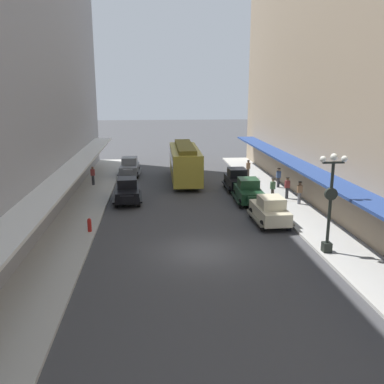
{
  "coord_description": "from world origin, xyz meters",
  "views": [
    {
      "loc": [
        -2.43,
        -20.53,
        8.35
      ],
      "look_at": [
        0.0,
        6.0,
        1.8
      ],
      "focal_mm": 38.99,
      "sensor_mm": 36.0,
      "label": 1
    }
  ],
  "objects_px": {
    "parked_car_0": "(237,179)",
    "parked_car_1": "(127,190)",
    "streetcar": "(185,161)",
    "pedestrian_5": "(287,188)",
    "parked_car_4": "(270,210)",
    "fire_hydrant": "(89,225)",
    "pedestrian_3": "(278,177)",
    "pedestrian_0": "(273,189)",
    "parked_car_2": "(130,167)",
    "lamp_post_with_clock": "(331,199)",
    "pedestrian_4": "(93,176)",
    "parked_car_3": "(249,191)",
    "pedestrian_1": "(248,169)",
    "pedestrian_2": "(300,192)"
  },
  "relations": [
    {
      "from": "pedestrian_1",
      "to": "pedestrian_5",
      "type": "bearing_deg",
      "value": -81.42
    },
    {
      "from": "pedestrian_3",
      "to": "parked_car_4",
      "type": "bearing_deg",
      "value": -109.7
    },
    {
      "from": "pedestrian_4",
      "to": "pedestrian_5",
      "type": "xyz_separation_m",
      "value": [
        15.6,
        -6.17,
        0.02
      ]
    },
    {
      "from": "fire_hydrant",
      "to": "pedestrian_4",
      "type": "xyz_separation_m",
      "value": [
        -1.51,
        12.66,
        0.43
      ]
    },
    {
      "from": "parked_car_1",
      "to": "pedestrian_4",
      "type": "height_order",
      "value": "parked_car_1"
    },
    {
      "from": "lamp_post_with_clock",
      "to": "pedestrian_5",
      "type": "distance_m",
      "value": 11.12
    },
    {
      "from": "parked_car_1",
      "to": "streetcar",
      "type": "height_order",
      "value": "streetcar"
    },
    {
      "from": "pedestrian_5",
      "to": "pedestrian_3",
      "type": "bearing_deg",
      "value": 83.27
    },
    {
      "from": "parked_car_1",
      "to": "lamp_post_with_clock",
      "type": "height_order",
      "value": "lamp_post_with_clock"
    },
    {
      "from": "lamp_post_with_clock",
      "to": "pedestrian_3",
      "type": "relative_size",
      "value": 3.09
    },
    {
      "from": "parked_car_1",
      "to": "pedestrian_0",
      "type": "xyz_separation_m",
      "value": [
        11.02,
        -0.82,
        0.07
      ]
    },
    {
      "from": "pedestrian_0",
      "to": "parked_car_4",
      "type": "bearing_deg",
      "value": -107.67
    },
    {
      "from": "parked_car_0",
      "to": "pedestrian_1",
      "type": "distance_m",
      "value": 4.81
    },
    {
      "from": "streetcar",
      "to": "lamp_post_with_clock",
      "type": "distance_m",
      "value": 19.41
    },
    {
      "from": "lamp_post_with_clock",
      "to": "fire_hydrant",
      "type": "xyz_separation_m",
      "value": [
        -12.75,
        4.37,
        -2.42
      ]
    },
    {
      "from": "pedestrian_1",
      "to": "streetcar",
      "type": "bearing_deg",
      "value": -174.86
    },
    {
      "from": "fire_hydrant",
      "to": "pedestrian_3",
      "type": "xyz_separation_m",
      "value": [
        14.53,
        10.27,
        0.45
      ]
    },
    {
      "from": "parked_car_3",
      "to": "pedestrian_3",
      "type": "distance_m",
      "value": 5.56
    },
    {
      "from": "parked_car_3",
      "to": "pedestrian_2",
      "type": "height_order",
      "value": "parked_car_3"
    },
    {
      "from": "pedestrian_0",
      "to": "pedestrian_2",
      "type": "height_order",
      "value": "same"
    },
    {
      "from": "lamp_post_with_clock",
      "to": "pedestrian_2",
      "type": "distance_m",
      "value": 9.61
    },
    {
      "from": "parked_car_2",
      "to": "streetcar",
      "type": "height_order",
      "value": "streetcar"
    },
    {
      "from": "pedestrian_0",
      "to": "pedestrian_4",
      "type": "relative_size",
      "value": 1.02
    },
    {
      "from": "parked_car_3",
      "to": "pedestrian_2",
      "type": "bearing_deg",
      "value": -17.85
    },
    {
      "from": "parked_car_1",
      "to": "parked_car_2",
      "type": "xyz_separation_m",
      "value": [
        -0.39,
        10.12,
        0.0
      ]
    },
    {
      "from": "parked_car_4",
      "to": "pedestrian_3",
      "type": "bearing_deg",
      "value": 70.3
    },
    {
      "from": "pedestrian_5",
      "to": "pedestrian_4",
      "type": "bearing_deg",
      "value": 158.41
    },
    {
      "from": "pedestrian_2",
      "to": "pedestrian_3",
      "type": "relative_size",
      "value": 1.0
    },
    {
      "from": "parked_car_1",
      "to": "streetcar",
      "type": "relative_size",
      "value": 0.45
    },
    {
      "from": "pedestrian_5",
      "to": "parked_car_4",
      "type": "bearing_deg",
      "value": -117.45
    },
    {
      "from": "fire_hydrant",
      "to": "pedestrian_5",
      "type": "distance_m",
      "value": 15.52
    },
    {
      "from": "pedestrian_4",
      "to": "pedestrian_0",
      "type": "bearing_deg",
      "value": -24.25
    },
    {
      "from": "parked_car_4",
      "to": "fire_hydrant",
      "type": "xyz_separation_m",
      "value": [
        -11.17,
        -0.87,
        -0.38
      ]
    },
    {
      "from": "parked_car_0",
      "to": "pedestrian_0",
      "type": "bearing_deg",
      "value": -64.29
    },
    {
      "from": "streetcar",
      "to": "pedestrian_0",
      "type": "distance_m",
      "value": 10.01
    },
    {
      "from": "streetcar",
      "to": "parked_car_0",
      "type": "bearing_deg",
      "value": -42.55
    },
    {
      "from": "parked_car_0",
      "to": "parked_car_1",
      "type": "height_order",
      "value": "same"
    },
    {
      "from": "pedestrian_4",
      "to": "parked_car_4",
      "type": "bearing_deg",
      "value": -42.94
    },
    {
      "from": "parked_car_1",
      "to": "pedestrian_0",
      "type": "distance_m",
      "value": 11.05
    },
    {
      "from": "pedestrian_1",
      "to": "lamp_post_with_clock",
      "type": "bearing_deg",
      "value": -90.34
    },
    {
      "from": "parked_car_3",
      "to": "pedestrian_3",
      "type": "xyz_separation_m",
      "value": [
        3.57,
        4.26,
        0.07
      ]
    },
    {
      "from": "pedestrian_3",
      "to": "pedestrian_0",
      "type": "bearing_deg",
      "value": -112.28
    },
    {
      "from": "parked_car_4",
      "to": "pedestrian_5",
      "type": "height_order",
      "value": "parked_car_4"
    },
    {
      "from": "parked_car_0",
      "to": "parked_car_1",
      "type": "relative_size",
      "value": 0.99
    },
    {
      "from": "parked_car_3",
      "to": "pedestrian_0",
      "type": "distance_m",
      "value": 1.91
    },
    {
      "from": "pedestrian_3",
      "to": "pedestrian_5",
      "type": "xyz_separation_m",
      "value": [
        -0.45,
        -3.78,
        0.0
      ]
    },
    {
      "from": "lamp_post_with_clock",
      "to": "fire_hydrant",
      "type": "relative_size",
      "value": 6.29
    },
    {
      "from": "streetcar",
      "to": "lamp_post_with_clock",
      "type": "bearing_deg",
      "value": -71.92
    },
    {
      "from": "streetcar",
      "to": "fire_hydrant",
      "type": "relative_size",
      "value": 11.74
    },
    {
      "from": "parked_car_0",
      "to": "pedestrian_4",
      "type": "height_order",
      "value": "parked_car_0"
    }
  ]
}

